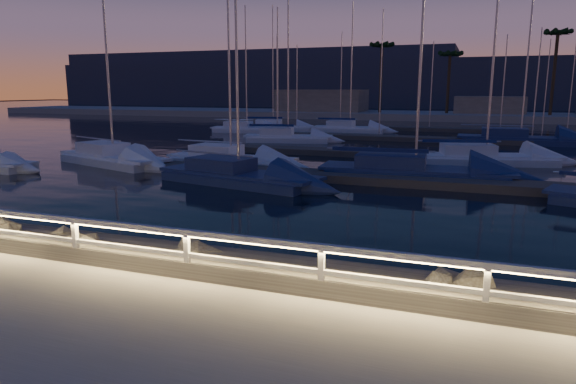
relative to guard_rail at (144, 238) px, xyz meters
name	(u,v)px	position (x,y,z in m)	size (l,w,h in m)	color
ground	(149,271)	(0.07, 0.00, -0.77)	(400.00, 400.00, 0.00)	#AFAA9E
harbor_water	(386,153)	(0.07, 31.22, -1.74)	(400.00, 440.00, 0.60)	black
guard_rail	(144,238)	(0.00, 0.00, 0.00)	(44.11, 0.12, 1.06)	white
riprap	(41,240)	(-4.86, 1.73, -1.04)	(35.14, 2.63, 1.24)	slate
floating_docks	(389,144)	(0.07, 32.50, -1.17)	(22.00, 36.00, 0.40)	#5C534C
far_shore	(433,113)	(-0.06, 74.05, -0.48)	(160.00, 14.00, 5.20)	#AFAA9E
palm_left	(382,48)	(-7.93, 72.00, 9.36)	(3.00, 3.00, 11.20)	#4A3822
palm_center	(450,56)	(2.07, 73.00, 8.01)	(3.00, 3.00, 9.70)	#4A3822
palm_right	(558,37)	(16.07, 72.00, 10.26)	(3.00, 3.00, 12.20)	#4A3822
distant_hills	(370,86)	(-22.06, 133.69, 3.96)	(230.00, 37.50, 18.00)	#31374C
sailboat_b	(111,157)	(-14.48, 16.70, -0.90)	(8.90, 5.03, 14.65)	white
sailboat_c	(235,174)	(-4.41, 13.49, -0.93)	(8.91, 4.27, 14.59)	navy
sailboat_e	(286,137)	(-9.10, 33.16, -0.91)	(7.94, 3.75, 13.12)	white
sailboat_f	(228,158)	(-7.46, 18.76, -0.92)	(8.24, 3.09, 13.74)	white
sailboat_g	(482,157)	(7.07, 24.83, -0.92)	(9.02, 4.52, 14.74)	white
sailboat_h	(410,170)	(3.57, 17.72, -0.91)	(9.85, 3.46, 16.39)	navy
sailboat_i	(276,127)	(-14.31, 44.00, -0.91)	(8.05, 4.25, 13.29)	white
sailboat_j	(245,128)	(-16.76, 41.17, -0.94)	(7.89, 2.95, 13.16)	white
sailboat_l	(517,138)	(9.89, 38.67, -0.90)	(10.19, 3.18, 17.14)	navy
sailboat_n	(348,128)	(-6.55, 45.69, -0.93)	(8.06, 2.62, 13.60)	white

